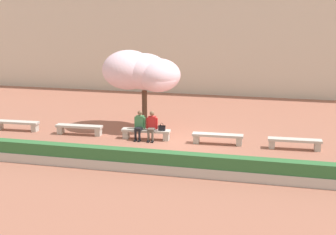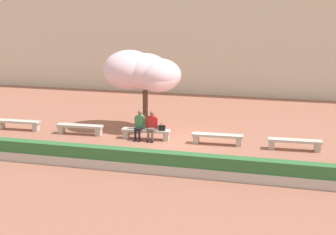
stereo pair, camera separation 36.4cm
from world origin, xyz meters
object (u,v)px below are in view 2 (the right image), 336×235
Objects in this scene: stone_bench_near_east at (217,137)px; stone_bench_near_west at (80,128)px; stone_bench_east_end at (295,143)px; person_seated_left at (140,124)px; stone_bench_west_end at (18,123)px; handbag at (162,128)px; cherry_tree_main at (142,72)px; person_seated_right at (152,125)px; stone_bench_center at (146,132)px.

stone_bench_near_west is at bearing 180.00° from stone_bench_near_east.
stone_bench_near_west is at bearing 180.00° from stone_bench_east_end.
stone_bench_west_end is at bearing 179.50° from person_seated_left.
stone_bench_near_east is 6.44× the size of handbag.
cherry_tree_main is at bearing 35.76° from stone_bench_near_west.
stone_bench_near_east and stone_bench_east_end have the same top height.
stone_bench_near_west is (3.19, 0.00, 0.00)m from stone_bench_west_end.
stone_bench_near_west is at bearing 178.94° from person_seated_left.
stone_bench_west_end is 0.58× the size of cherry_tree_main.
person_seated_left is at bearing -0.50° from stone_bench_west_end.
person_seated_right is (-2.90, -0.05, 0.39)m from stone_bench_near_east.
person_seated_left is at bearing -179.11° from stone_bench_near_east.
person_seated_right is 3.81× the size of handbag.
person_seated_right is 2.92m from cherry_tree_main.
person_seated_right reaches higher than stone_bench_east_end.
stone_bench_west_end is 6.41m from cherry_tree_main.
person_seated_right is at bearing -174.32° from handbag.
stone_bench_east_end is at bearing 0.00° from stone_bench_west_end.
cherry_tree_main reaches higher than stone_bench_west_end.
stone_bench_near_west is at bearing -180.00° from stone_bench_center.
stone_bench_near_east is (3.19, -0.00, 0.00)m from stone_bench_center.
stone_bench_near_east is 2.47m from handbag.
stone_bench_near_west is 3.49m from person_seated_right.
stone_bench_center is 0.48m from person_seated_left.
stone_bench_west_end is 6.10m from person_seated_left.
stone_bench_near_west is at bearing 0.00° from stone_bench_west_end.
person_seated_left is 1.00× the size of person_seated_right.
stone_bench_east_end is 7.70m from cherry_tree_main.
handbag is at bearing -179.79° from stone_bench_near_east.
stone_bench_near_east is 0.58× the size of cherry_tree_main.
stone_bench_near_west is 1.00× the size of stone_bench_east_end.
person_seated_left is 0.34× the size of cherry_tree_main.
cherry_tree_main is at bearing 118.65° from person_seated_right.
handbag is at bearing -0.72° from stone_bench_center.
stone_bench_center is at bearing 179.28° from handbag.
person_seated_left is at bearing -1.06° from stone_bench_near_west.
stone_bench_east_end is at bearing 0.00° from stone_bench_near_east.
stone_bench_near_west is 1.69× the size of person_seated_left.
stone_bench_west_end is 6.37m from stone_bench_center.
stone_bench_near_east is at bearing -0.00° from stone_bench_center.
stone_bench_near_east is 2.93m from person_seated_right.
stone_bench_east_end is 5.65m from handbag.
stone_bench_west_end is 1.69× the size of person_seated_left.
stone_bench_west_end is at bearing -162.54° from cherry_tree_main.
stone_bench_center is at bearing 180.00° from stone_bench_near_east.
stone_bench_west_end is 9.56m from stone_bench_near_east.
stone_bench_center is 3.09m from cherry_tree_main.
stone_bench_center and stone_bench_near_east have the same top height.
stone_bench_west_end is at bearing 179.93° from handbag.
cherry_tree_main is at bearing 17.46° from stone_bench_west_end.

